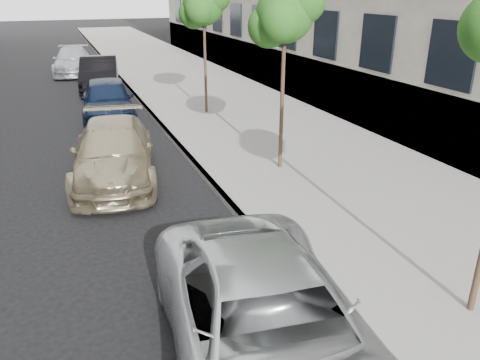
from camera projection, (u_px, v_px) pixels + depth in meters
sidewalk at (174, 74)px, 26.78m from camera, size 6.40×72.00×0.14m
curb at (119, 77)px, 25.72m from camera, size 0.15×72.00×0.14m
tree_mid at (286, 13)px, 11.13m from camera, size 1.73×1.53×4.76m
tree_far at (204, 4)px, 16.72m from camera, size 1.79×1.59×4.81m
minivan at (268, 327)px, 5.75m from camera, size 3.04×5.50×1.46m
suv at (113, 152)px, 11.98m from camera, size 2.73×5.16×1.42m
sedan_blue at (108, 100)px, 17.22m from camera, size 2.24×4.73×1.56m
sedan_black at (100, 74)px, 22.39m from camera, size 2.30×4.98×1.58m
sedan_rear at (73, 61)px, 26.82m from camera, size 2.53×5.17×1.45m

